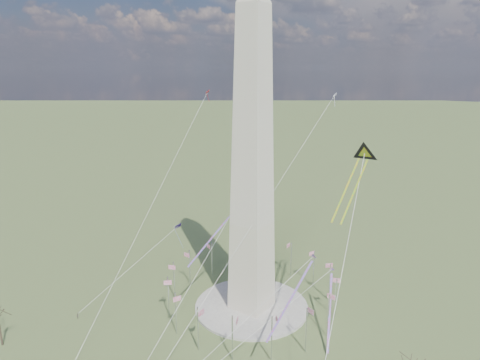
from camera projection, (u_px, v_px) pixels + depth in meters
The scene contains 12 objects.
ground at pixel (251, 307), 136.63m from camera, with size 2000.00×2000.00×0.00m, color #41552A.
plaza at pixel (251, 306), 136.53m from camera, with size 36.00×36.00×0.80m, color #AFADA0.
washington_monument at pixel (253, 161), 124.43m from camera, with size 15.56×15.56×100.00m.
flagpole_ring at pixel (252, 287), 134.78m from camera, with size 54.40×54.40×13.00m.
person_west at pixel (78, 316), 130.52m from camera, with size 0.81×0.63×1.66m, color gray.
kite_delta_black at pixel (363, 157), 115.74m from camera, with size 7.95×21.39×17.81m.
kite_diamond_purple at pixel (178, 229), 148.20m from camera, with size 2.26×3.29×9.71m.
kite_streamer_left at pixel (298, 285), 110.51m from camera, with size 2.55×22.43×15.39m.
kite_streamer_mid at pixel (218, 229), 127.23m from camera, with size 3.83×19.70×13.55m.
kite_streamer_right at pixel (330, 297), 124.54m from camera, with size 9.55×20.79×15.07m.
kite_small_red at pixel (208, 93), 170.48m from camera, with size 1.20×2.02×4.77m.
kite_small_white at pixel (335, 96), 155.31m from camera, with size 1.91×1.69×5.11m.
Camera 1 is at (66.94, -101.77, 74.18)m, focal length 32.00 mm.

